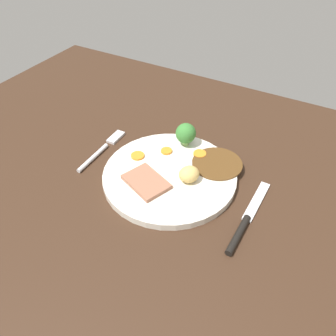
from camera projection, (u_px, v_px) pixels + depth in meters
dining_table at (170, 185)px, 68.11cm from camera, size 120.00×84.00×3.60cm
dinner_plate at (168, 175)px, 66.67cm from camera, size 25.71×25.71×1.40cm
gravy_pool at (217, 163)px, 67.86cm from camera, size 9.95×9.95×0.30cm
meat_slice_main at (146, 182)px, 63.56cm from camera, size 9.86×8.48×0.80cm
roast_potato_left at (189, 174)px, 63.52cm from camera, size 5.02×5.17×3.00cm
carrot_coin_front at (166, 151)px, 70.69cm from camera, size 2.30×2.30×0.45cm
carrot_coin_back at (138, 156)px, 69.56cm from camera, size 2.72×2.72×0.41cm
carrot_coin_side at (200, 154)px, 70.01cm from camera, size 2.64×2.64×0.42cm
broccoli_floret at (186, 134)px, 70.97cm from camera, size 4.25×4.25×4.93cm
fork at (103, 149)px, 73.23cm from camera, size 2.10×15.28×0.90cm
knife at (245, 221)px, 58.23cm from camera, size 1.88×18.52×1.20cm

